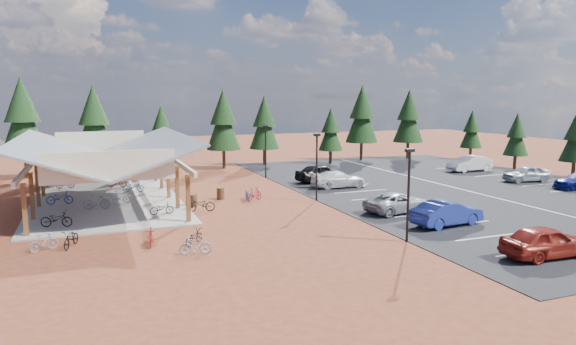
{
  "coord_description": "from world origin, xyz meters",
  "views": [
    {
      "loc": [
        -11.03,
        -33.11,
        7.91
      ],
      "look_at": [
        3.65,
        4.52,
        1.91
      ],
      "focal_mm": 32.0,
      "sensor_mm": 36.0,
      "label": 1
    }
  ],
  "objects": [
    {
      "name": "car_3",
      "position": [
        9.1,
        6.41,
        0.75
      ],
      "size": [
        4.95,
        2.13,
        1.42
      ],
      "primitive_type": "imported",
      "rotation": [
        0.0,
        0.0,
        1.54
      ],
      "color": "silver",
      "rests_on": "asphalt_lot"
    },
    {
      "name": "car_1",
      "position": [
        9.27,
        -7.98,
        0.82
      ],
      "size": [
        4.87,
        2.19,
        1.55
      ],
      "primitive_type": "imported",
      "rotation": [
        0.0,
        0.0,
        1.69
      ],
      "color": "navy",
      "rests_on": "asphalt_lot"
    },
    {
      "name": "bike_pavilion",
      "position": [
        -10.0,
        7.0,
        3.82
      ],
      "size": [
        11.65,
        19.4,
        4.97
      ],
      "color": "#593719",
      "rests_on": "concrete_pad"
    },
    {
      "name": "ground",
      "position": [
        0.0,
        0.0,
        0.0
      ],
      "size": [
        140.0,
        140.0,
        0.0
      ],
      "primitive_type": "plane",
      "color": "#5E2B18",
      "rests_on": "ground"
    },
    {
      "name": "bike_6",
      "position": [
        -7.8,
        10.28,
        0.55
      ],
      "size": [
        1.8,
        0.93,
        0.9
      ],
      "primitive_type": "imported",
      "rotation": [
        0.0,
        0.0,
        1.37
      ],
      "color": "#224C8B",
      "rests_on": "concrete_pad"
    },
    {
      "name": "lamp_post_1",
      "position": [
        5.0,
        2.0,
        2.98
      ],
      "size": [
        0.5,
        0.25,
        5.14
      ],
      "color": "black",
      "rests_on": "ground"
    },
    {
      "name": "pine_3",
      "position": [
        -3.88,
        21.56,
        4.27
      ],
      "size": [
        3.0,
        3.0,
        6.99
      ],
      "color": "#382314",
      "rests_on": "ground"
    },
    {
      "name": "bike_9",
      "position": [
        -13.48,
        -4.63,
        0.45
      ],
      "size": [
        1.52,
        1.03,
        0.89
      ],
      "primitive_type": "imported",
      "rotation": [
        0.0,
        0.0,
        2.02
      ],
      "color": "gray",
      "rests_on": "ground"
    },
    {
      "name": "pine_8",
      "position": [
        27.01,
        22.21,
        5.4
      ],
      "size": [
        3.8,
        3.8,
        8.84
      ],
      "color": "#382314",
      "rests_on": "ground"
    },
    {
      "name": "trash_bin_1",
      "position": [
        -1.7,
        5.25,
        0.45
      ],
      "size": [
        0.6,
        0.6,
        0.9
      ],
      "primitive_type": "cylinder",
      "color": "#432D18",
      "rests_on": "ground"
    },
    {
      "name": "bike_0",
      "position": [
        -13.1,
        0.05,
        0.59
      ],
      "size": [
        1.98,
        1.16,
        0.98
      ],
      "primitive_type": "imported",
      "rotation": [
        0.0,
        0.0,
        1.28
      ],
      "color": "black",
      "rests_on": "concrete_pad"
    },
    {
      "name": "pine_5",
      "position": [
        7.83,
        22.72,
        4.91
      ],
      "size": [
        3.45,
        3.45,
        8.04
      ],
      "color": "#382314",
      "rests_on": "ground"
    },
    {
      "name": "bike_14",
      "position": [
        0.13,
        4.1,
        0.44
      ],
      "size": [
        0.83,
        1.75,
        0.88
      ],
      "primitive_type": "imported",
      "rotation": [
        0.0,
        0.0,
        -0.15
      ],
      "color": "navy",
      "rests_on": "ground"
    },
    {
      "name": "asphalt_lot",
      "position": [
        18.5,
        3.0,
        0.02
      ],
      "size": [
        27.0,
        44.0,
        0.04
      ],
      "primitive_type": "cube",
      "color": "black",
      "rests_on": "ground"
    },
    {
      "name": "bike_15",
      "position": [
        0.55,
        3.74,
        0.52
      ],
      "size": [
        1.72,
        1.33,
        1.04
      ],
      "primitive_type": "imported",
      "rotation": [
        0.0,
        0.0,
        2.13
      ],
      "color": "maroon",
      "rests_on": "ground"
    },
    {
      "name": "car_9",
      "position": [
        26.52,
        10.13,
        0.86
      ],
      "size": [
        5.05,
        1.95,
        1.64
      ],
      "primitive_type": "imported",
      "rotation": [
        0.0,
        0.0,
        -1.53
      ],
      "color": "silver",
      "rests_on": "asphalt_lot"
    },
    {
      "name": "pine_4",
      "position": [
        2.81,
        21.89,
        5.32
      ],
      "size": [
        3.74,
        3.74,
        8.71
      ],
      "color": "#382314",
      "rests_on": "ground"
    },
    {
      "name": "bike_7",
      "position": [
        -8.96,
        13.04,
        0.61
      ],
      "size": [
        1.76,
        1.02,
        1.02
      ],
      "primitive_type": "imported",
      "rotation": [
        0.0,
        0.0,
        1.23
      ],
      "color": "#A03019",
      "rests_on": "concrete_pad"
    },
    {
      "name": "car_0",
      "position": [
        9.73,
        -14.91,
        0.83
      ],
      "size": [
        4.72,
        2.05,
        1.59
      ],
      "primitive_type": "imported",
      "rotation": [
        0.0,
        0.0,
        1.53
      ],
      "color": "maroon",
      "rests_on": "asphalt_lot"
    },
    {
      "name": "concrete_pad",
      "position": [
        -10.0,
        7.0,
        0.05
      ],
      "size": [
        10.6,
        18.6,
        0.1
      ],
      "primitive_type": "cube",
      "color": "gray",
      "rests_on": "ground"
    },
    {
      "name": "lamp_post_0",
      "position": [
        5.0,
        -10.0,
        2.98
      ],
      "size": [
        0.5,
        0.25,
        5.14
      ],
      "color": "black",
      "rests_on": "ground"
    },
    {
      "name": "pine_1",
      "position": [
        -16.82,
        22.14,
        5.99
      ],
      "size": [
        4.21,
        4.21,
        9.8
      ],
      "color": "#382314",
      "rests_on": "ground"
    },
    {
      "name": "trash_bin_0",
      "position": [
        -4.22,
        3.26,
        0.45
      ],
      "size": [
        0.6,
        0.6,
        0.9
      ],
      "primitive_type": "cylinder",
      "color": "#432D18",
      "rests_on": "ground"
    },
    {
      "name": "pine_12",
      "position": [
        32.62,
        10.0,
        3.76
      ],
      "size": [
        2.65,
        2.65,
        6.17
      ],
      "color": "#382314",
      "rests_on": "ground"
    },
    {
      "name": "pine_7",
      "position": [
        20.64,
        22.92,
        5.69
      ],
      "size": [
        4.0,
        4.0,
        9.32
      ],
      "color": "#382314",
      "rests_on": "ground"
    },
    {
      "name": "car_4",
      "position": [
        8.88,
        9.73,
        0.86
      ],
      "size": [
        5.12,
        2.9,
        1.64
      ],
      "primitive_type": "imported",
      "rotation": [
        0.0,
        0.0,
        1.78
      ],
      "color": "black",
      "rests_on": "asphalt_lot"
    },
    {
      "name": "lamp_post_2",
      "position": [
        5.0,
        14.0,
        2.98
      ],
      "size": [
        0.5,
        0.25,
        5.14
      ],
      "color": "black",
      "rests_on": "ground"
    },
    {
      "name": "bike_3",
      "position": [
        -13.12,
        14.27,
        0.55
      ],
      "size": [
        1.51,
        0.49,
        0.9
      ],
      "primitive_type": "imported",
      "rotation": [
        0.0,
        0.0,
        1.52
      ],
      "color": "maroon",
      "rests_on": "concrete_pad"
    },
    {
      "name": "bike_12",
      "position": [
        -6.03,
        -6.33,
        0.42
      ],
      "size": [
        1.5,
        1.55,
        0.84
      ],
      "primitive_type": "imported",
      "rotation": [
        0.0,
        0.0,
        2.39
      ],
      "color": "black",
      "rests_on": "ground"
    },
    {
      "name": "bike_5",
      "position": [
        -9.09,
        5.93,
        0.57
      ],
      "size": [
        1.55,
        0.45,
        0.93
      ],
      "primitive_type": "imported",
      "rotation": [
        0.0,
        0.0,
        1.58
      ],
      "color": "gray",
      "rests_on": "concrete_pad"
    },
    {
      "name": "bike_8",
      "position": [
        -12.16,
        -4.47,
        0.49
      ],
      "size": [
        1.22,
        1.96,
        0.97
      ],
      "primitive_type": "imported",
      "rotation": [
        0.0,
        0.0,
        -0.34
      ],
      "color": "black",
      "rests_on": "ground"
    },
    {
      "name": "car_2",
      "position": [
        8.53,
        -3.73,
        0.72
      ],
      "size": [
        5.18,
        3.01,
        1.36
      ],
      "primitive_type": "imported",
      "rotation": [
        0.0,
        0.0,
        1.73
      ],
      "color": "#999DA1",
      "rests_on": "asphalt_lot"
    },
    {
      "name": "bike_16",
      "position": [
        -4.02,
        1.48,
        0.5
      ],
      "size": [
        2.01,
        1.01,
        1.01
      ],
      "primitive_type": "imported",
      "rotation": [
        0.0,
        0.0,
        4.53
      ],
      "color": "black",
      "rests_on": "ground"
    },
    {
      "name": "bike_1",
      "position": [
        -10.73,
        4.4,
        0.65
      ],
      "size": [
        1.9,
        0.9,
        1.1
      ],
      "primitive_type": "imported",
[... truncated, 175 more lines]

